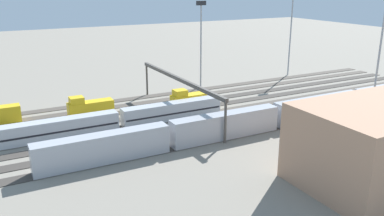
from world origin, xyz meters
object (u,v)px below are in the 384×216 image
(train_on_track_4, at_px, (120,119))
(light_mast_0, at_px, (291,24))
(signal_gantry, at_px, (179,82))
(light_mast_1, at_px, (383,25))
(train_on_track_2, at_px, (90,108))
(train_on_track_3, at_px, (190,100))
(light_mast_2, at_px, (201,32))
(train_on_track_7, at_px, (275,116))

(train_on_track_4, relative_size, light_mast_0, 1.86)
(train_on_track_4, height_order, signal_gantry, signal_gantry)
(light_mast_1, xyz_separation_m, signal_gantry, (39.94, -20.15, -12.52))
(light_mast_0, bearing_deg, train_on_track_2, 11.08)
(train_on_track_3, xyz_separation_m, light_mast_2, (-12.67, -17.68, 13.60))
(train_on_track_3, bearing_deg, train_on_track_2, -12.32)
(train_on_track_2, distance_m, light_mast_2, 40.13)
(train_on_track_3, height_order, light_mast_2, light_mast_2)
(train_on_track_2, bearing_deg, train_on_track_3, 167.68)
(light_mast_2, bearing_deg, train_on_track_2, 19.63)
(train_on_track_2, distance_m, light_mast_1, 67.31)
(train_on_track_3, xyz_separation_m, light_mast_1, (-35.75, 22.65, 18.09))
(train_on_track_3, bearing_deg, train_on_track_4, 14.60)
(light_mast_1, distance_m, signal_gantry, 46.45)
(train_on_track_3, relative_size, light_mast_0, 0.39)
(train_on_track_7, distance_m, signal_gantry, 22.71)
(light_mast_0, bearing_deg, light_mast_2, 1.39)
(train_on_track_4, bearing_deg, light_mast_0, -160.18)
(train_on_track_7, distance_m, light_mast_2, 40.04)
(train_on_track_7, distance_m, light_mast_0, 54.88)
(light_mast_2, bearing_deg, light_mast_1, 119.77)
(light_mast_2, bearing_deg, signal_gantry, 50.12)
(light_mast_2, relative_size, signal_gantry, 0.61)
(light_mast_1, distance_m, light_mast_2, 46.68)
(signal_gantry, bearing_deg, light_mast_0, -157.30)
(train_on_track_7, distance_m, train_on_track_4, 32.25)
(train_on_track_3, bearing_deg, light_mast_1, 147.64)
(train_on_track_7, bearing_deg, train_on_track_2, -37.79)
(light_mast_0, xyz_separation_m, light_mast_1, (10.24, 41.14, 3.90))
(signal_gantry, bearing_deg, light_mast_1, 153.22)
(train_on_track_3, height_order, signal_gantry, signal_gantry)
(train_on_track_7, xyz_separation_m, light_mast_2, (-3.32, -37.68, 13.13))
(light_mast_0, relative_size, light_mast_1, 0.78)
(train_on_track_4, height_order, light_mast_0, light_mast_0)
(train_on_track_2, relative_size, light_mast_0, 0.39)
(train_on_track_2, relative_size, train_on_track_4, 0.21)
(train_on_track_4, bearing_deg, train_on_track_7, 152.28)
(light_mast_1, bearing_deg, light_mast_0, -103.98)
(train_on_track_2, distance_m, light_mast_0, 71.60)
(train_on_track_4, bearing_deg, light_mast_1, 162.19)
(train_on_track_2, xyz_separation_m, light_mast_1, (-58.64, 27.65, 18.09))
(light_mast_0, bearing_deg, signal_gantry, 22.70)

